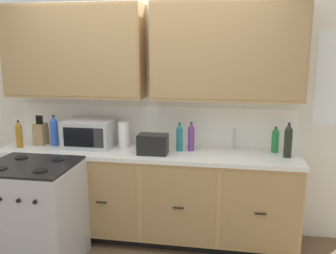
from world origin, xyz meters
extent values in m
plane|color=brown|center=(0.00, 0.00, 0.00)|extent=(8.00, 8.00, 0.00)
cube|color=white|center=(0.00, 0.62, 1.20)|extent=(4.13, 0.05, 2.39)
cube|color=white|center=(0.00, 0.60, 1.13)|extent=(2.93, 0.01, 0.40)
cube|color=tan|center=(-0.76, 0.43, 1.89)|extent=(1.42, 0.34, 0.91)
cube|color=#A58052|center=(-0.76, 0.26, 1.89)|extent=(1.39, 0.01, 0.85)
cube|color=tan|center=(0.76, 0.43, 1.89)|extent=(1.42, 0.34, 0.91)
cube|color=#A58052|center=(0.76, 0.26, 1.89)|extent=(1.39, 0.01, 0.85)
cube|color=black|center=(0.00, 0.33, 0.05)|extent=(2.87, 0.48, 0.10)
cube|color=tan|center=(0.00, 0.30, 0.50)|extent=(2.93, 0.60, 0.79)
cube|color=#A88354|center=(-1.10, 0.00, 0.50)|extent=(0.67, 0.01, 0.73)
cube|color=black|center=(-1.10, -0.02, 0.49)|extent=(0.10, 0.01, 0.01)
cube|color=#A88354|center=(-0.37, 0.00, 0.50)|extent=(0.67, 0.01, 0.73)
cube|color=black|center=(-0.37, -0.02, 0.49)|extent=(0.10, 0.01, 0.01)
cube|color=#A88354|center=(0.37, 0.00, 0.50)|extent=(0.67, 0.01, 0.73)
cube|color=black|center=(0.37, -0.02, 0.49)|extent=(0.10, 0.01, 0.01)
cube|color=#A88354|center=(1.10, 0.00, 0.50)|extent=(0.67, 0.01, 0.73)
cube|color=black|center=(1.10, -0.02, 0.49)|extent=(0.10, 0.01, 0.01)
cube|color=white|center=(0.00, 0.30, 0.91)|extent=(2.96, 0.63, 0.04)
cube|color=#A8AAAF|center=(0.86, 0.33, 0.92)|extent=(0.56, 0.38, 0.02)
cube|color=#B7B7BC|center=(-0.88, -0.33, 0.46)|extent=(0.76, 0.66, 0.92)
cube|color=black|center=(-0.88, -0.33, 0.93)|extent=(0.74, 0.65, 0.02)
cylinder|color=black|center=(-1.06, -0.49, 0.94)|extent=(0.12, 0.12, 0.01)
cylinder|color=black|center=(-0.70, -0.49, 0.94)|extent=(0.12, 0.12, 0.01)
cylinder|color=black|center=(-1.06, -0.17, 0.94)|extent=(0.12, 0.12, 0.01)
cylinder|color=black|center=(-0.70, -0.17, 0.94)|extent=(0.12, 0.12, 0.01)
cylinder|color=black|center=(-0.80, -0.67, 0.75)|extent=(0.03, 0.02, 0.03)
cylinder|color=black|center=(-0.66, -0.67, 0.75)|extent=(0.03, 0.02, 0.03)
cube|color=#B7B7BC|center=(-0.60, 0.34, 1.07)|extent=(0.48, 0.36, 0.28)
cube|color=black|center=(-0.64, 0.16, 1.07)|extent=(0.31, 0.01, 0.19)
cube|color=#28282D|center=(-0.44, 0.16, 1.07)|extent=(0.10, 0.01, 0.19)
cube|color=black|center=(0.09, 0.19, 1.03)|extent=(0.28, 0.18, 0.19)
cube|color=black|center=(0.04, 0.19, 1.12)|extent=(0.02, 0.13, 0.01)
cube|color=black|center=(0.14, 0.19, 1.12)|extent=(0.02, 0.13, 0.01)
cube|color=#9C794E|center=(-1.14, 0.34, 1.04)|extent=(0.11, 0.14, 0.22)
cylinder|color=black|center=(-1.17, 0.33, 1.20)|extent=(0.02, 0.02, 0.09)
cylinder|color=black|center=(-1.15, 0.33, 1.20)|extent=(0.02, 0.02, 0.09)
cylinder|color=black|center=(-1.13, 0.33, 1.20)|extent=(0.02, 0.02, 0.09)
cylinder|color=black|center=(-1.11, 0.33, 1.20)|extent=(0.02, 0.02, 0.09)
cylinder|color=#B2B5BA|center=(0.86, 0.51, 1.03)|extent=(0.02, 0.02, 0.20)
cylinder|color=white|center=(-0.25, 0.38, 1.06)|extent=(0.12, 0.12, 0.26)
cylinder|color=#237A38|center=(1.24, 0.44, 1.03)|extent=(0.07, 0.07, 0.20)
cone|color=#237A38|center=(1.24, 0.44, 1.16)|extent=(0.06, 0.06, 0.05)
cylinder|color=black|center=(1.24, 0.44, 1.18)|extent=(0.02, 0.02, 0.02)
cylinder|color=blue|center=(-0.98, 0.33, 1.06)|extent=(0.08, 0.08, 0.25)
cone|color=blue|center=(-0.98, 0.33, 1.22)|extent=(0.07, 0.07, 0.06)
cylinder|color=black|center=(-0.98, 0.33, 1.24)|extent=(0.03, 0.03, 0.02)
cylinder|color=#9E6619|center=(-1.30, 0.20, 1.04)|extent=(0.07, 0.07, 0.22)
cone|color=#9E6619|center=(-1.30, 0.20, 1.18)|extent=(0.06, 0.06, 0.06)
cylinder|color=black|center=(-1.30, 0.20, 1.20)|extent=(0.02, 0.02, 0.02)
cylinder|color=#1E707A|center=(0.33, 0.34, 1.04)|extent=(0.06, 0.06, 0.22)
cone|color=#1E707A|center=(0.33, 0.34, 1.18)|extent=(0.06, 0.06, 0.06)
cylinder|color=black|center=(0.33, 0.34, 1.20)|extent=(0.02, 0.02, 0.02)
cylinder|color=#663384|center=(0.44, 0.37, 1.05)|extent=(0.06, 0.06, 0.23)
cone|color=#663384|center=(0.44, 0.37, 1.19)|extent=(0.06, 0.06, 0.06)
cylinder|color=black|center=(0.44, 0.37, 1.21)|extent=(0.02, 0.02, 0.02)
cylinder|color=black|center=(1.34, 0.29, 1.06)|extent=(0.07, 0.07, 0.26)
cone|color=black|center=(1.34, 0.29, 1.22)|extent=(0.07, 0.07, 0.06)
cylinder|color=black|center=(1.34, 0.29, 1.25)|extent=(0.03, 0.03, 0.02)
camera|label=1|loc=(0.80, -3.09, 1.90)|focal=39.04mm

